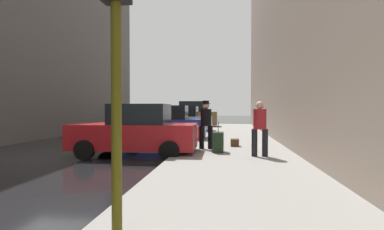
{
  "coord_description": "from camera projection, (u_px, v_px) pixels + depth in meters",
  "views": [
    {
      "loc": [
        5.77,
        -9.19,
        1.63
      ],
      "look_at": [
        4.19,
        4.11,
        1.35
      ],
      "focal_mm": 28.0,
      "sensor_mm": 36.0,
      "label": 1
    }
  ],
  "objects": [
    {
      "name": "traffic_light",
      "position": [
        116.0,
        10.0,
        3.42
      ],
      "size": [
        0.32,
        0.32,
        3.6
      ],
      "color": "#514C0F",
      "rests_on": "sidewalk"
    },
    {
      "name": "parked_blue_sedan",
      "position": [
        165.0,
        124.0,
        15.07
      ],
      "size": [
        4.26,
        2.16,
        1.79
      ],
      "color": "navy",
      "rests_on": "ground_plane"
    },
    {
      "name": "fire_hydrant",
      "position": [
        198.0,
        133.0,
        13.7
      ],
      "size": [
        0.42,
        0.22,
        0.7
      ],
      "color": "red",
      "rests_on": "sidewalk"
    },
    {
      "name": "parked_red_hatchback",
      "position": [
        136.0,
        131.0,
        10.27
      ],
      "size": [
        4.24,
        2.13,
        1.79
      ],
      "color": "#B2191E",
      "rests_on": "ground_plane"
    },
    {
      "name": "pedestrian_with_fedora",
      "position": [
        206.0,
        122.0,
        11.01
      ],
      "size": [
        0.51,
        0.43,
        1.78
      ],
      "color": "black",
      "rests_on": "sidewalk"
    },
    {
      "name": "parked_bronze_suv",
      "position": [
        190.0,
        116.0,
        25.37
      ],
      "size": [
        4.66,
        2.18,
        2.25
      ],
      "color": "brown",
      "rests_on": "ground_plane"
    },
    {
      "name": "pedestrian_in_red_jacket",
      "position": [
        260.0,
        126.0,
        9.25
      ],
      "size": [
        0.5,
        0.41,
        1.71
      ],
      "color": "black",
      "rests_on": "sidewalk"
    },
    {
      "name": "rolling_suitcase",
      "position": [
        218.0,
        142.0,
        10.19
      ],
      "size": [
        0.37,
        0.57,
        1.04
      ],
      "color": "black",
      "rests_on": "sidewalk"
    },
    {
      "name": "ground_plane",
      "position": [
        51.0,
        158.0,
        9.84
      ],
      "size": [
        120.0,
        120.0,
        0.0
      ],
      "primitive_type": "plane",
      "color": "black"
    },
    {
      "name": "sidewalk",
      "position": [
        235.0,
        160.0,
        9.13
      ],
      "size": [
        4.0,
        40.0,
        0.15
      ],
      "primitive_type": "cube",
      "color": "gray",
      "rests_on": "ground_plane"
    },
    {
      "name": "duffel_bag",
      "position": [
        235.0,
        143.0,
        11.83
      ],
      "size": [
        0.32,
        0.44,
        0.28
      ],
      "color": "#472D19",
      "rests_on": "sidewalk"
    },
    {
      "name": "parked_dark_green_sedan",
      "position": [
        197.0,
        116.0,
        30.94
      ],
      "size": [
        4.23,
        2.12,
        1.79
      ],
      "color": "#193828",
      "rests_on": "ground_plane"
    },
    {
      "name": "parked_silver_sedan",
      "position": [
        181.0,
        120.0,
        20.29
      ],
      "size": [
        4.22,
        2.11,
        1.79
      ],
      "color": "#B7BABF",
      "rests_on": "ground_plane"
    }
  ]
}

